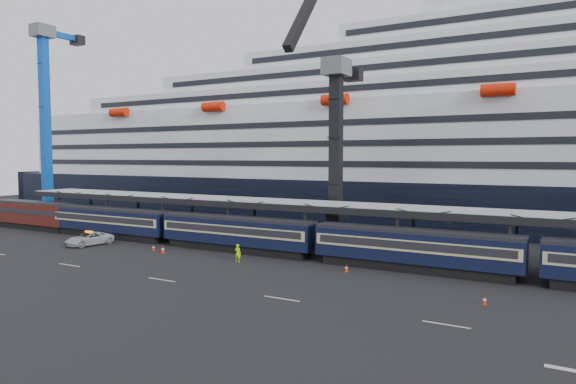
% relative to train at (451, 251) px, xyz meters
% --- Properties ---
extents(ground, '(260.00, 260.00, 0.00)m').
position_rel_train_xyz_m(ground, '(4.65, -10.00, -2.20)').
color(ground, black).
rests_on(ground, ground).
extents(train, '(133.05, 3.00, 4.05)m').
position_rel_train_xyz_m(train, '(0.00, 0.00, 0.00)').
color(train, black).
rests_on(train, ground).
extents(canopy, '(130.00, 6.25, 5.53)m').
position_rel_train_xyz_m(canopy, '(4.65, 4.00, 3.05)').
color(canopy, '#979B9F').
rests_on(canopy, ground).
extents(cruise_ship, '(214.09, 28.84, 34.00)m').
position_rel_train_xyz_m(cruise_ship, '(3.57, 35.99, 10.14)').
color(cruise_ship, black).
rests_on(cruise_ship, ground).
extents(crane_blue, '(4.50, 19.91, 52.01)m').
position_rel_train_xyz_m(crane_blue, '(-67.35, 7.55, 16.03)').
color(crane_blue, '#4E5055').
rests_on(crane_blue, ground).
extents(crane_dark_near, '(4.50, 17.75, 35.08)m').
position_rel_train_xyz_m(crane_dark_near, '(-15.35, 8.59, 9.73)').
color(crane_dark_near, '#4E5055').
rests_on(crane_dark_near, ground).
extents(pickup_truck, '(3.47, 5.91, 1.54)m').
position_rel_train_xyz_m(pickup_truck, '(-41.05, -5.34, -1.43)').
color(pickup_truck, '#ADAFB4').
rests_on(pickup_truck, ground).
extents(worker, '(0.68, 0.46, 1.84)m').
position_rel_train_xyz_m(worker, '(-19.88, -4.71, -1.28)').
color(worker, '#ABE10B').
rests_on(worker, ground).
extents(traffic_cone_a, '(0.34, 0.34, 0.67)m').
position_rel_train_xyz_m(traffic_cone_a, '(-31.90, -4.10, -1.87)').
color(traffic_cone_a, red).
rests_on(traffic_cone_a, ground).
extents(traffic_cone_b, '(0.44, 0.44, 0.87)m').
position_rel_train_xyz_m(traffic_cone_b, '(-29.75, -4.89, -1.77)').
color(traffic_cone_b, red).
rests_on(traffic_cone_b, ground).
extents(traffic_cone_c, '(0.36, 0.36, 0.72)m').
position_rel_train_xyz_m(traffic_cone_c, '(-8.67, -3.38, -1.85)').
color(traffic_cone_c, red).
rests_on(traffic_cone_c, ground).
extents(traffic_cone_d, '(0.34, 0.34, 0.68)m').
position_rel_train_xyz_m(traffic_cone_d, '(4.05, -8.15, -1.87)').
color(traffic_cone_d, red).
rests_on(traffic_cone_d, ground).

